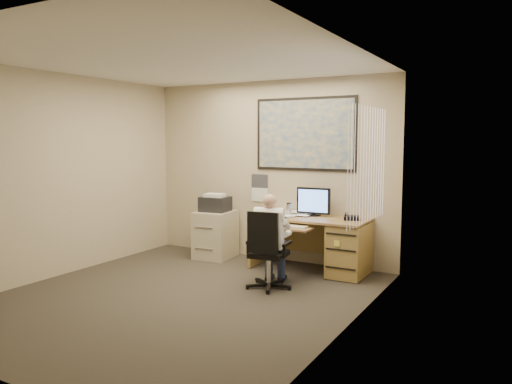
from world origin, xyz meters
The scene contains 8 objects.
room_shell centered at (0.00, 0.00, 1.35)m, with size 4.00×4.50×2.70m.
desk centered at (1.17, 1.90, 0.44)m, with size 1.60×0.97×1.14m.
world_map centered at (0.59, 2.23, 1.90)m, with size 1.56×0.03×1.06m, color #1E4C93.
wall_calendar centered at (-0.16, 2.24, 1.08)m, with size 0.28×0.01×0.42m, color white.
window_blinds centered at (1.97, 0.80, 1.55)m, with size 0.06×1.40×1.30m, color #EDE5CD, non-canonical shape.
filing_cabinet centered at (-0.74, 1.88, 0.43)m, with size 0.57×0.66×1.00m.
office_chair centered at (0.72, 0.81, 0.28)m, with size 0.64×0.64×0.97m.
person centered at (0.73, 0.89, 0.58)m, with size 0.47×0.67×1.16m, color white, non-canonical shape.
Camera 1 is at (3.52, -4.46, 1.82)m, focal length 35.00 mm.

